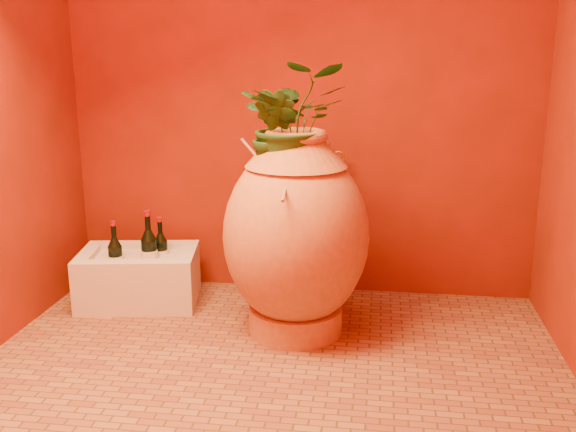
% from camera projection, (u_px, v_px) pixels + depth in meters
% --- Properties ---
extents(floor, '(2.50, 2.50, 0.00)m').
position_uv_depth(floor, '(269.00, 372.00, 2.67)').
color(floor, brown).
rests_on(floor, ground).
extents(wall_back, '(2.50, 0.02, 2.50)m').
position_uv_depth(wall_back, '(300.00, 60.00, 3.32)').
color(wall_back, '#611A05').
rests_on(wall_back, ground).
extents(amphora, '(0.69, 0.70, 0.96)m').
position_uv_depth(amphora, '(296.00, 235.00, 2.95)').
color(amphora, '#BD6635').
rests_on(amphora, floor).
extents(stone_basin, '(0.66, 0.51, 0.28)m').
position_uv_depth(stone_basin, '(139.00, 278.00, 3.38)').
color(stone_basin, beige).
rests_on(stone_basin, floor).
extents(wine_bottle_a, '(0.09, 0.09, 0.35)m').
position_uv_depth(wine_bottle_a, '(149.00, 253.00, 3.33)').
color(wine_bottle_a, black).
rests_on(wine_bottle_a, stone_basin).
extents(wine_bottle_b, '(0.08, 0.08, 0.31)m').
position_uv_depth(wine_bottle_b, '(116.00, 258.00, 3.29)').
color(wine_bottle_b, black).
rests_on(wine_bottle_b, stone_basin).
extents(wine_bottle_c, '(0.07, 0.07, 0.30)m').
position_uv_depth(wine_bottle_c, '(161.00, 252.00, 3.40)').
color(wine_bottle_c, black).
rests_on(wine_bottle_c, stone_basin).
extents(wall_tap, '(0.07, 0.16, 0.17)m').
position_uv_depth(wall_tap, '(338.00, 166.00, 3.34)').
color(wall_tap, '#AF8428').
rests_on(wall_tap, wall_back).
extents(plant_main, '(0.54, 0.50, 0.52)m').
position_uv_depth(plant_main, '(294.00, 122.00, 2.82)').
color(plant_main, '#193F16').
rests_on(plant_main, amphora).
extents(plant_side, '(0.28, 0.28, 0.40)m').
position_uv_depth(plant_side, '(275.00, 135.00, 2.79)').
color(plant_side, '#193F16').
rests_on(plant_side, amphora).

